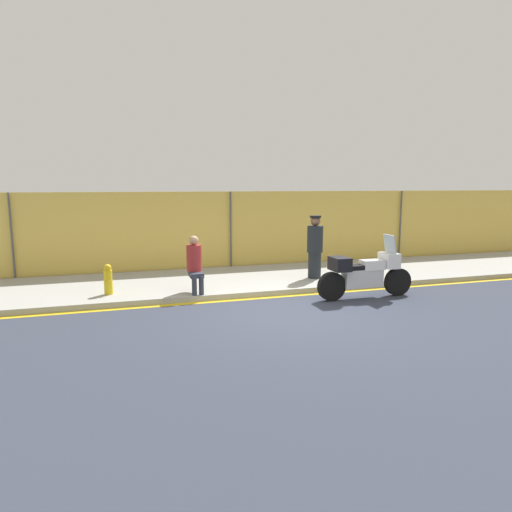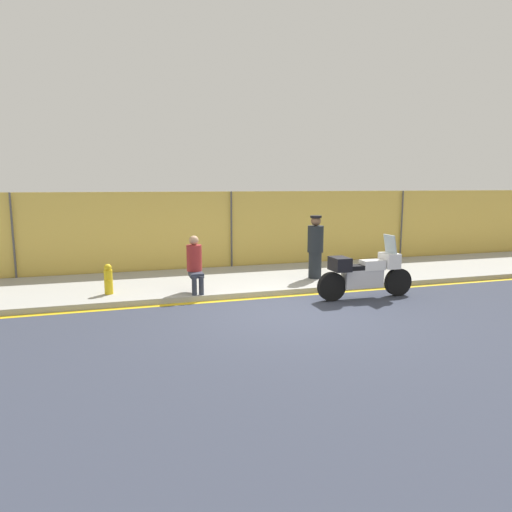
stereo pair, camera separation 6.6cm
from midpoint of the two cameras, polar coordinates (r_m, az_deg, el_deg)
The scene contains 8 objects.
ground_plane at distance 9.28m, azimuth 4.33°, elevation -7.08°, with size 120.00×120.00×0.00m, color #333847.
sidewalk at distance 12.10m, azimuth -0.97°, elevation -2.95°, with size 43.35×3.38×0.13m.
curb_paint_stripe at distance 10.46m, azimuth 1.73°, elevation -5.19°, with size 43.35×0.18×0.01m.
storefront_fence at distance 13.63m, azimuth -3.04°, elevation 3.12°, with size 41.18×0.17×2.35m.
motorcycle at distance 10.57m, azimuth 13.64°, elevation -2.14°, with size 2.34×0.50×1.43m.
officer_standing at distance 11.94m, azimuth 7.59°, elevation 1.17°, with size 0.41×0.41×1.64m.
person_seated_on_curb at distance 10.43m, azimuth -7.49°, elevation -0.61°, with size 0.35×0.65×1.28m.
fire_hydrant at distance 10.68m, azimuth -17.80°, elevation -2.78°, with size 0.19×0.23×0.68m.
Camera 2 is at (-3.22, -8.31, 2.55)m, focal length 32.00 mm.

